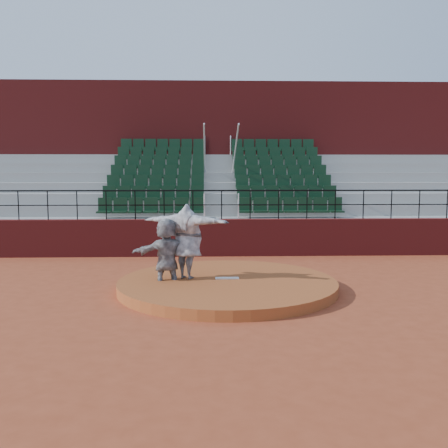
{
  "coord_description": "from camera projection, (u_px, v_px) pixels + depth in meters",
  "views": [
    {
      "loc": [
        -0.5,
        -12.34,
        3.01
      ],
      "look_at": [
        0.0,
        2.5,
        1.4
      ],
      "focal_mm": 40.0,
      "sensor_mm": 36.0,
      "label": 1
    }
  ],
  "objects": [
    {
      "name": "ground",
      "position": [
        227.0,
        290.0,
        12.6
      ],
      "size": [
        90.0,
        90.0,
        0.0
      ],
      "primitive_type": "plane",
      "color": "#983F22",
      "rests_on": "ground"
    },
    {
      "name": "pitchers_mound",
      "position": [
        227.0,
        285.0,
        12.59
      ],
      "size": [
        5.5,
        5.5,
        0.25
      ],
      "primitive_type": "cylinder",
      "color": "#9F4D23",
      "rests_on": "ground"
    },
    {
      "name": "pitching_rubber",
      "position": [
        227.0,
        278.0,
        12.72
      ],
      "size": [
        0.6,
        0.15,
        0.03
      ],
      "primitive_type": "cube",
      "color": "white",
      "rests_on": "pitchers_mound"
    },
    {
      "name": "boundary_wall",
      "position": [
        222.0,
        238.0,
        17.5
      ],
      "size": [
        24.0,
        0.3,
        1.3
      ],
      "primitive_type": "cube",
      "color": "maroon",
      "rests_on": "ground"
    },
    {
      "name": "wall_railing",
      "position": [
        222.0,
        198.0,
        17.35
      ],
      "size": [
        24.04,
        0.05,
        1.03
      ],
      "color": "black",
      "rests_on": "boundary_wall"
    },
    {
      "name": "seating_deck",
      "position": [
        219.0,
        207.0,
        21.03
      ],
      "size": [
        24.0,
        5.97,
        4.63
      ],
      "color": "gray",
      "rests_on": "ground"
    },
    {
      "name": "press_box_facade",
      "position": [
        217.0,
        159.0,
        24.74
      ],
      "size": [
        24.0,
        3.0,
        7.1
      ],
      "primitive_type": "cube",
      "color": "maroon",
      "rests_on": "ground"
    },
    {
      "name": "pitcher",
      "position": [
        187.0,
        241.0,
        12.67
      ],
      "size": [
        2.41,
        1.52,
        1.91
      ],
      "primitive_type": "imported",
      "rotation": [
        0.0,
        0.0,
        2.73
      ],
      "color": "black",
      "rests_on": "pitchers_mound"
    },
    {
      "name": "fielder",
      "position": [
        166.0,
        254.0,
        12.55
      ],
      "size": [
        1.77,
        1.02,
        1.82
      ],
      "primitive_type": "imported",
      "rotation": [
        0.0,
        0.0,
        3.44
      ],
      "color": "black",
      "rests_on": "ground"
    }
  ]
}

